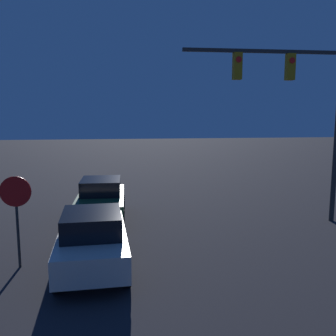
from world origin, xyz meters
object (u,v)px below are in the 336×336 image
at_px(car_far, 101,200).
at_px(traffic_signal_mast, 302,95).
at_px(stop_sign, 16,204).
at_px(car_near, 92,239).

distance_m(car_far, traffic_signal_mast, 8.18).
height_order(car_far, stop_sign, stop_sign).
bearing_deg(stop_sign, traffic_signal_mast, 18.25).
xyz_separation_m(traffic_signal_mast, stop_sign, (-9.04, -2.98, -2.91)).
relative_size(car_near, stop_sign, 1.66).
bearing_deg(traffic_signal_mast, car_near, -155.13).
height_order(car_near, traffic_signal_mast, traffic_signal_mast).
relative_size(car_near, traffic_signal_mast, 0.58).
distance_m(car_near, stop_sign, 2.15).
xyz_separation_m(car_near, car_far, (-0.01, 4.45, 0.00)).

